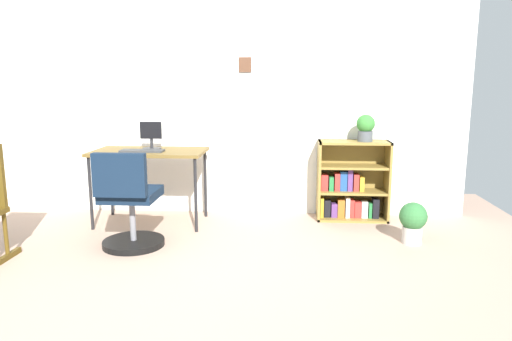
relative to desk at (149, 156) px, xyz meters
name	(u,v)px	position (x,y,z in m)	size (l,w,h in m)	color
ground_plane	(164,300)	(0.56, -1.65, -0.67)	(6.24, 6.24, 0.00)	tan
wall_back	(214,101)	(0.56, 0.50, 0.51)	(5.20, 0.12, 2.36)	silver
desk	(149,156)	(0.00, 0.00, 0.00)	(1.07, 0.59, 0.73)	brown
monitor	(151,137)	(0.00, 0.08, 0.18)	(0.21, 0.18, 0.27)	#262628
keyboard	(142,151)	(-0.04, -0.10, 0.07)	(0.41, 0.15, 0.02)	#343537
office_chair	(129,207)	(0.04, -0.73, -0.31)	(0.52, 0.55, 0.83)	black
bookshelf_low	(351,184)	(1.98, 0.30, -0.31)	(0.70, 0.30, 0.80)	olive
potted_plant_on_shelf	(366,127)	(2.09, 0.25, 0.27)	(0.18, 0.18, 0.26)	#474C51
potted_plant_floor	(413,221)	(2.42, -0.44, -0.47)	(0.24, 0.24, 0.36)	#B7B2A8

